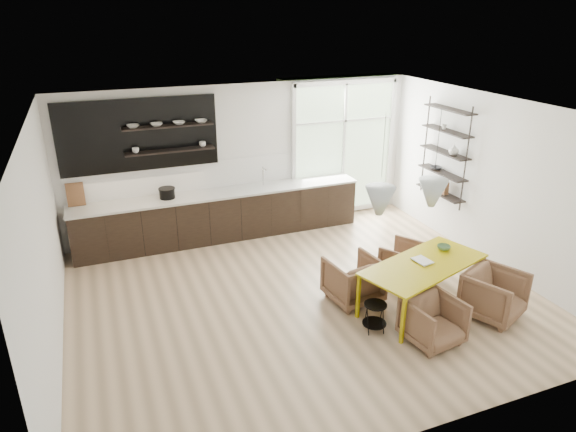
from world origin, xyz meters
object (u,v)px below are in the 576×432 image
Objects in this scene: dining_table at (424,267)px; wire_stool at (375,313)px; armchair_front_right at (494,295)px; armchair_back_left at (353,280)px; armchair_front_left at (433,321)px; armchair_back_right at (404,261)px.

dining_table is 1.09m from wire_stool.
armchair_front_right reaches higher than wire_stool.
armchair_front_right reaches higher than armchair_back_left.
armchair_front_right is 1.82× the size of wire_stool.
armchair_front_right is 1.82m from wire_stool.
dining_table reaches higher than armchair_front_left.
dining_table is 3.08× the size of armchair_front_left.
armchair_front_right is (0.82, -0.60, -0.32)m from dining_table.
armchair_back_right is 1.57m from armchair_front_right.
armchair_front_left is at bearing 103.26° from armchair_back_left.
armchair_back_left is 1.16m from armchair_back_right.
armchair_front_right is (1.20, 0.19, 0.03)m from armchair_front_left.
armchair_back_right reaches higher than wire_stool.
armchair_front_right is (1.68, -1.15, 0.01)m from armchair_back_left.
armchair_front_right is at bearing 1.01° from armchair_front_left.
dining_table is at bearing 119.58° from armchair_front_right.
dining_table is 2.79× the size of armchair_front_right.
armchair_back_left is 2.04m from armchair_front_right.
armchair_back_right is 1.58× the size of wire_stool.
dining_table is at bearing 140.81° from armchair_back_left.
wire_stool is (-1.22, -1.15, -0.03)m from armchair_back_right.
armchair_back_left is 1.09× the size of armchair_front_left.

